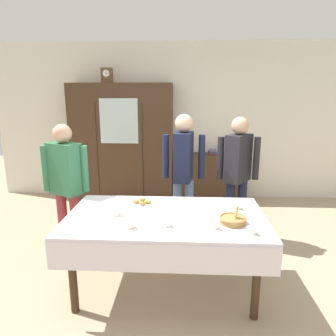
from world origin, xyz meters
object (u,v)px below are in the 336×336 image
at_px(tea_cup_near_right, 115,213).
at_px(person_behind_table_right, 66,179).
at_px(spoon_near_right, 76,230).
at_px(tea_cup_far_right, 237,207).
at_px(spoon_center, 217,203).
at_px(pastry_plate, 142,203).
at_px(dining_table, 166,226).
at_px(wall_cabinet, 122,143).
at_px(book_stack, 213,152).
at_px(tea_cup_center, 129,226).
at_px(person_near_right_end, 238,168).
at_px(person_beside_shelf, 183,166).
at_px(tea_cup_mid_right, 214,226).
at_px(tea_cup_mid_left, 166,224).
at_px(tea_cup_near_left, 251,231).
at_px(bread_basket, 233,220).
at_px(mantel_clock, 107,75).
at_px(bookshelf_low, 212,177).

height_order(tea_cup_near_right, person_behind_table_right, person_behind_table_right).
bearing_deg(spoon_near_right, tea_cup_far_right, 21.57).
bearing_deg(spoon_center, pastry_plate, -176.33).
height_order(dining_table, tea_cup_near_right, tea_cup_near_right).
xyz_separation_m(wall_cabinet, spoon_center, (1.40, -2.23, -0.24)).
bearing_deg(book_stack, dining_table, -104.04).
xyz_separation_m(dining_table, wall_cabinet, (-0.90, 2.59, 0.34)).
relative_size(tea_cup_near_right, tea_cup_center, 1.00).
distance_m(dining_table, person_near_right_end, 1.43).
bearing_deg(person_near_right_end, person_beside_shelf, -175.98).
bearing_deg(tea_cup_near_right, tea_cup_mid_right, -14.77).
relative_size(tea_cup_far_right, tea_cup_mid_left, 1.00).
bearing_deg(wall_cabinet, person_behind_table_right, -97.23).
relative_size(tea_cup_near_left, bread_basket, 0.54).
bearing_deg(person_near_right_end, spoon_near_right, -136.44).
bearing_deg(person_near_right_end, tea_cup_center, -128.39).
bearing_deg(mantel_clock, tea_cup_mid_right, -61.58).
relative_size(tea_cup_mid_right, person_beside_shelf, 0.08).
xyz_separation_m(book_stack, pastry_plate, (-0.92, -2.33, -0.08)).
bearing_deg(tea_cup_near_right, person_behind_table_right, 137.33).
xyz_separation_m(mantel_clock, tea_cup_near_right, (0.65, -2.60, -1.34)).
relative_size(dining_table, person_behind_table_right, 1.19).
height_order(tea_cup_mid_right, spoon_near_right, tea_cup_mid_right).
height_order(bookshelf_low, spoon_center, bookshelf_low).
height_order(dining_table, pastry_plate, pastry_plate).
bearing_deg(pastry_plate, spoon_near_right, -125.33).
bearing_deg(tea_cup_near_left, tea_cup_mid_right, 163.23).
bearing_deg(tea_cup_mid_right, tea_cup_center, -177.74).
height_order(dining_table, book_stack, book_stack).
bearing_deg(tea_cup_far_right, tea_cup_near_right, -168.74).
xyz_separation_m(tea_cup_mid_left, bread_basket, (0.58, 0.11, 0.01)).
bearing_deg(tea_cup_near_right, tea_cup_far_right, 11.26).
xyz_separation_m(tea_cup_near_right, pastry_plate, (0.21, 0.32, -0.01)).
height_order(bookshelf_low, book_stack, book_stack).
height_order(wall_cabinet, tea_cup_near_left, wall_cabinet).
height_order(bread_basket, person_beside_shelf, person_beside_shelf).
relative_size(book_stack, bread_basket, 0.86).
bearing_deg(tea_cup_near_right, mantel_clock, 104.05).
bearing_deg(tea_cup_near_left, person_beside_shelf, 111.10).
bearing_deg(pastry_plate, dining_table, -50.44).
distance_m(pastry_plate, spoon_center, 0.76).
distance_m(person_beside_shelf, person_behind_table_right, 1.39).
distance_m(bread_basket, person_behind_table_right, 1.89).
height_order(wall_cabinet, tea_cup_mid_right, wall_cabinet).
bearing_deg(tea_cup_mid_right, person_beside_shelf, 101.02).
bearing_deg(wall_cabinet, tea_cup_mid_right, -65.10).
distance_m(bookshelf_low, tea_cup_near_left, 3.00).
xyz_separation_m(spoon_near_right, person_near_right_end, (1.55, 1.47, 0.19)).
bearing_deg(tea_cup_near_right, wall_cabinet, 99.46).
relative_size(tea_cup_mid_right, person_behind_table_right, 0.08).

